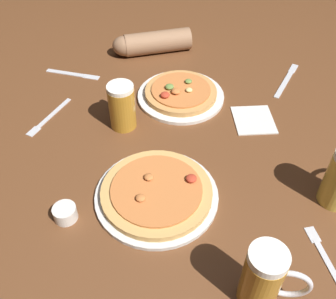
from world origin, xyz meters
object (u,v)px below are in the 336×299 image
at_px(beer_mug_amber, 264,278).
at_px(fork_left, 328,263).
at_px(beer_mug_pale, 121,106).
at_px(ramekin_sauce, 65,213).
at_px(diner_arm, 150,43).
at_px(napkin_folded, 254,119).
at_px(fork_spare, 49,117).
at_px(knife_right, 73,74).
at_px(pizza_plate_near, 157,193).
at_px(pizza_plate_far, 181,94).
at_px(knife_spare, 287,80).

bearing_deg(beer_mug_amber, fork_left, 30.26).
height_order(beer_mug_pale, fork_left, beer_mug_pale).
distance_m(ramekin_sauce, diner_arm, 0.82).
relative_size(beer_mug_pale, napkin_folded, 1.08).
bearing_deg(fork_spare, knife_right, 87.82).
xyz_separation_m(napkin_folded, fork_left, (0.14, -0.49, -0.00)).
distance_m(ramekin_sauce, napkin_folded, 0.66).
height_order(fork_spare, diner_arm, diner_arm).
relative_size(pizza_plate_near, napkin_folded, 2.34).
xyz_separation_m(ramekin_sauce, fork_left, (0.64, -0.06, -0.02)).
xyz_separation_m(ramekin_sauce, fork_spare, (-0.17, 0.38, -0.02)).
height_order(beer_mug_amber, ramekin_sauce, beer_mug_amber).
height_order(beer_mug_amber, fork_left, beer_mug_amber).
bearing_deg(diner_arm, napkin_folded, -44.11).
height_order(ramekin_sauce, fork_left, ramekin_sauce).
bearing_deg(fork_left, diner_arm, 121.50).
height_order(pizza_plate_near, diner_arm, diner_arm).
xyz_separation_m(napkin_folded, knife_right, (-0.65, 0.19, -0.00)).
distance_m(pizza_plate_far, fork_left, 0.71).
relative_size(fork_spare, diner_arm, 0.65).
relative_size(pizza_plate_far, ramekin_sauce, 4.98).
xyz_separation_m(beer_mug_pale, knife_right, (-0.24, 0.26, -0.07)).
distance_m(pizza_plate_far, diner_arm, 0.32).
bearing_deg(beer_mug_amber, pizza_plate_near, 135.26).
bearing_deg(beer_mug_amber, knife_right, 128.73).
bearing_deg(pizza_plate_far, pizza_plate_near, -93.58).
relative_size(pizza_plate_near, pizza_plate_far, 1.10).
xyz_separation_m(beer_mug_pale, knife_spare, (0.55, 0.30, -0.07)).
relative_size(beer_mug_amber, ramekin_sauce, 2.89).
distance_m(pizza_plate_near, diner_arm, 0.73).
xyz_separation_m(knife_spare, diner_arm, (-0.52, 0.14, 0.04)).
bearing_deg(fork_spare, napkin_folded, 4.88).
xyz_separation_m(knife_right, knife_spare, (0.78, 0.04, 0.00)).
height_order(pizza_plate_near, beer_mug_pale, beer_mug_pale).
bearing_deg(ramekin_sauce, beer_mug_amber, -18.64).
bearing_deg(fork_left, knife_spare, 91.13).
distance_m(pizza_plate_far, fork_spare, 0.44).
distance_m(ramekin_sauce, fork_spare, 0.41).
distance_m(pizza_plate_far, knife_right, 0.42).
bearing_deg(diner_arm, ramekin_sauce, -97.22).
bearing_deg(fork_spare, beer_mug_pale, -1.14).
xyz_separation_m(beer_mug_pale, ramekin_sauce, (-0.08, -0.37, -0.06)).
height_order(pizza_plate_far, beer_mug_pale, beer_mug_pale).
bearing_deg(knife_spare, pizza_plate_far, -159.31).
distance_m(beer_mug_amber, knife_right, 1.01).
bearing_deg(pizza_plate_far, napkin_folded, -21.64).
relative_size(beer_mug_amber, beer_mug_pale, 1.14).
bearing_deg(ramekin_sauce, fork_left, -5.51).
relative_size(pizza_plate_near, ramekin_sauce, 5.49).
xyz_separation_m(ramekin_sauce, diner_arm, (0.10, 0.81, 0.02)).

